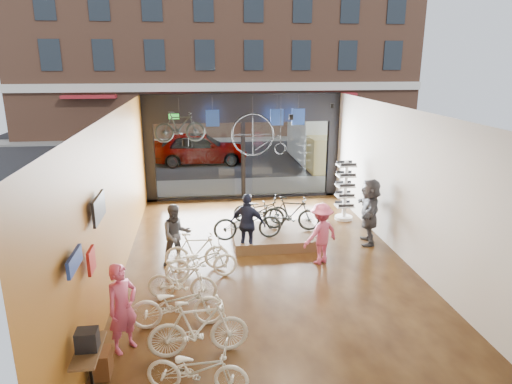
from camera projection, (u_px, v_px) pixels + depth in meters
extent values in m
cube|color=black|center=(268.00, 268.00, 11.25)|extent=(7.00, 12.00, 0.04)
cube|color=black|center=(269.00, 111.00, 10.18)|extent=(7.00, 12.00, 0.04)
cube|color=#A85B22|center=(115.00, 199.00, 10.28)|extent=(0.04, 12.00, 3.80)
cube|color=beige|center=(411.00, 188.00, 11.15)|extent=(0.04, 12.00, 3.80)
cube|color=beige|center=(353.00, 347.00, 4.98)|extent=(7.00, 0.04, 3.80)
cube|color=#198C26|center=(174.00, 116.00, 15.70)|extent=(0.35, 0.06, 0.18)
cube|color=black|center=(227.00, 151.00, 25.53)|extent=(30.00, 18.00, 0.02)
cube|color=slate|center=(240.00, 187.00, 18.09)|extent=(30.00, 2.40, 0.12)
cube|color=slate|center=(223.00, 139.00, 29.33)|extent=(30.00, 2.00, 0.12)
cube|color=brown|center=(219.00, 27.00, 29.77)|extent=(26.00, 5.00, 14.00)
imported|color=gray|center=(199.00, 148.00, 22.26)|extent=(4.67, 1.88, 1.59)
imported|color=silver|center=(197.00, 369.00, 6.91)|extent=(1.67, 0.92, 0.83)
imported|color=silver|center=(198.00, 328.00, 7.78)|extent=(1.77, 0.62, 1.04)
imported|color=silver|center=(177.00, 304.00, 8.63)|extent=(1.78, 0.64, 0.93)
imported|color=silver|center=(182.00, 281.00, 9.58)|extent=(1.56, 0.74, 0.90)
imported|color=silver|center=(201.00, 261.00, 10.54)|extent=(1.75, 0.83, 0.88)
imported|color=silver|center=(197.00, 251.00, 11.01)|extent=(1.60, 0.57, 0.94)
cube|color=#4F331F|center=(276.00, 236.00, 12.81)|extent=(2.40, 1.80, 0.30)
imported|color=black|center=(248.00, 222.00, 12.11)|extent=(1.86, 0.74, 0.96)
imported|color=black|center=(291.00, 213.00, 12.78)|extent=(1.67, 0.89, 0.97)
imported|color=black|center=(260.00, 210.00, 13.31)|extent=(1.67, 0.91, 0.83)
imported|color=#CC4C72|center=(122.00, 308.00, 7.85)|extent=(0.69, 0.70, 1.63)
imported|color=#3F3F44|center=(176.00, 235.00, 11.22)|extent=(0.89, 0.78, 1.56)
imported|color=#161C33|center=(248.00, 224.00, 11.85)|extent=(1.04, 0.75, 1.63)
imported|color=#CC4C72|center=(321.00, 234.00, 11.30)|extent=(1.16, 0.97, 1.56)
imported|color=#3F3F44|center=(369.00, 211.00, 12.51)|extent=(1.00, 1.79, 1.84)
imported|color=black|center=(180.00, 127.00, 14.17)|extent=(1.62, 0.59, 0.95)
cube|color=#1E3F99|center=(213.00, 118.00, 15.21)|extent=(0.45, 0.03, 0.55)
cube|color=#1E3F99|center=(277.00, 117.00, 15.48)|extent=(0.45, 0.03, 0.55)
cube|color=#1E3F99|center=(298.00, 117.00, 15.57)|extent=(0.45, 0.03, 0.55)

